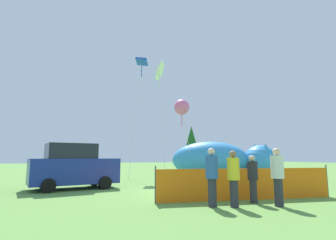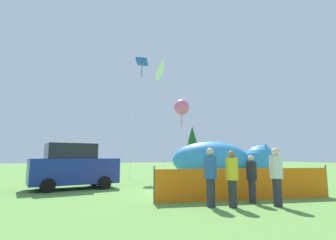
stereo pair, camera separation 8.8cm
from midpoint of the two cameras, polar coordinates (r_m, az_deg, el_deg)
The scene contains 13 objects.
ground_plane at distance 11.94m, azimuth 4.19°, elevation -15.31°, with size 120.00×120.00×0.00m, color #609342.
parked_car at distance 13.61m, azimuth -19.75°, elevation -9.56°, with size 4.26×2.65×2.15m.
folding_chair at distance 13.58m, azimuth 20.85°, elevation -11.70°, with size 0.72×0.72×0.90m.
inflatable_cat at distance 19.23m, azimuth 11.77°, elevation -8.81°, with size 7.33×5.04×2.60m.
safety_fence at distance 10.04m, azimuth 17.00°, elevation -13.19°, with size 6.68×0.94×1.21m.
spectator_in_green_shirt at distance 8.40m, azimuth 9.52°, elevation -11.60°, with size 0.39×0.39×1.79m.
spectator_in_red_shirt at distance 9.02m, azimuth 22.78°, elevation -10.84°, with size 0.39×0.39×1.79m.
spectator_in_black_shirt at distance 9.41m, azimuth 18.01°, elevation -11.66°, with size 0.34×0.34×1.57m.
spectator_in_blue_shirt at distance 8.46m, azimuth 14.08°, elevation -11.74°, with size 0.37×0.37×1.71m.
kite_pink_octopus at distance 17.51m, azimuth 3.16°, elevation 2.78°, with size 1.87×1.47×5.33m.
kite_blue_box at distance 22.09m, azimuth -5.62°, elevation 12.08°, with size 1.90×2.50×9.57m.
kite_white_ghost at distance 22.17m, azimuth -1.68°, elevation 10.58°, with size 1.09×3.76×9.31m.
horizon_tree_west at distance 51.44m, azimuth 5.36°, elevation -4.54°, with size 3.16×3.16×7.55m.
Camera 2 is at (-4.68, -10.87, 1.51)m, focal length 28.00 mm.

